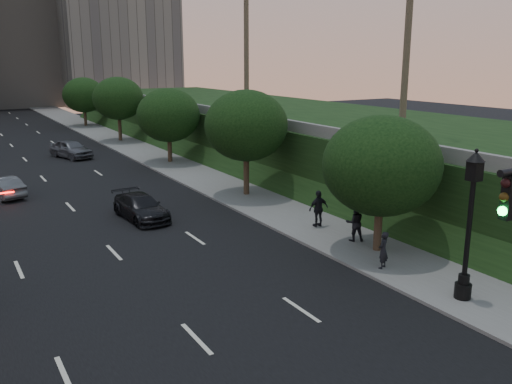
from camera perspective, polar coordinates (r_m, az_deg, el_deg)
road_surface at (r=40.60m, az=-21.02°, el=0.78°), size 16.00×140.00×0.02m
sidewalk_right at (r=43.35m, az=-7.61°, el=2.47°), size 4.50×140.00×0.15m
embankment at (r=47.14m, az=6.62°, el=5.79°), size 18.00×90.00×4.00m
parapet_wall at (r=42.30m, az=-2.62°, el=8.16°), size 0.35×90.00×0.70m
office_block_mid at (r=111.95m, az=-25.13°, el=14.92°), size 22.00×18.00×26.00m
office_block_right at (r=109.85m, az=-15.23°, el=18.37°), size 20.00×22.00×36.00m
tree_right_a at (r=24.26m, az=13.07°, el=2.71°), size 5.20×5.20×6.24m
tree_right_b at (r=33.78m, az=-1.05°, el=7.00°), size 5.20×5.20×6.74m
tree_right_c at (r=45.53m, az=-9.20°, el=7.99°), size 5.20×5.20×6.24m
tree_right_d at (r=58.71m, az=-14.32°, el=9.52°), size 5.20×5.20×6.74m
tree_right_e at (r=73.22m, az=-17.69°, el=9.70°), size 5.20×5.20×6.24m
street_lamp at (r=20.46m, az=21.46°, el=-3.99°), size 0.64×0.64×5.62m
sedan_mid_left at (r=37.75m, az=-25.16°, el=0.48°), size 2.53×4.34×1.35m
sedan_near_right at (r=30.22m, az=-12.02°, el=-1.58°), size 2.22×4.75×1.34m
sedan_far_right at (r=50.54m, az=-18.91°, el=4.32°), size 3.37×5.13×1.62m
pedestrian_a at (r=22.93m, az=13.24°, el=-5.97°), size 0.68×0.58×1.57m
pedestrian_b at (r=25.99m, az=10.36°, el=-3.18°), size 1.07×0.98×1.79m
pedestrian_c at (r=27.90m, az=6.60°, el=-1.74°), size 1.14×0.53×1.90m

